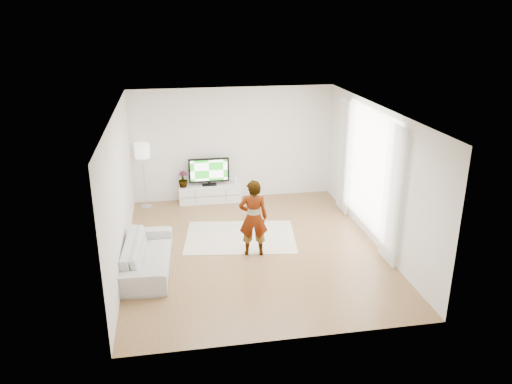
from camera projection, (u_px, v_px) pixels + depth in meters
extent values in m
plane|color=#A07D48|center=(253.00, 248.00, 10.07)|extent=(6.00, 6.00, 0.00)
plane|color=white|center=(253.00, 111.00, 9.11)|extent=(6.00, 6.00, 0.00)
cube|color=silver|center=(120.00, 191.00, 9.19)|extent=(0.02, 6.00, 2.80)
cube|color=silver|center=(376.00, 176.00, 9.99)|extent=(0.02, 6.00, 2.80)
cube|color=silver|center=(233.00, 144.00, 12.36)|extent=(5.00, 0.02, 2.80)
cube|color=silver|center=(290.00, 254.00, 6.82)|extent=(5.00, 0.02, 2.80)
cube|color=white|center=(370.00, 169.00, 10.25)|extent=(0.01, 2.60, 2.50)
cube|color=white|center=(392.00, 196.00, 9.07)|extent=(0.04, 0.70, 2.60)
cube|color=white|center=(344.00, 157.00, 11.47)|extent=(0.04, 0.70, 2.60)
cube|color=white|center=(210.00, 194.00, 12.45)|extent=(1.52, 0.43, 0.43)
cube|color=black|center=(211.00, 197.00, 12.25)|extent=(1.48, 0.00, 0.01)
cube|color=black|center=(195.00, 197.00, 12.19)|extent=(0.01, 0.00, 0.38)
cube|color=black|center=(226.00, 196.00, 12.31)|extent=(0.01, 0.00, 0.38)
cube|color=black|center=(209.00, 185.00, 12.40)|extent=(0.36, 0.20, 0.02)
cube|color=black|center=(209.00, 183.00, 12.39)|extent=(0.07, 0.04, 0.07)
cube|color=black|center=(209.00, 170.00, 12.27)|extent=(1.00, 0.05, 0.61)
cube|color=#199217|center=(209.00, 170.00, 12.24)|extent=(0.91, 0.01, 0.52)
cube|color=white|center=(236.00, 180.00, 12.45)|extent=(0.07, 0.15, 0.20)
cube|color=#4CB2FF|center=(236.00, 180.00, 12.37)|extent=(0.01, 0.00, 0.11)
imported|color=#3F7238|center=(183.00, 179.00, 12.20)|extent=(0.24, 0.24, 0.41)
cube|color=beige|center=(240.00, 237.00, 10.57)|extent=(2.50, 1.95, 0.01)
imported|color=#334772|center=(253.00, 218.00, 9.57)|extent=(0.60, 0.44, 1.53)
imported|color=beige|center=(148.00, 255.00, 9.15)|extent=(0.91, 2.08, 0.60)
cylinder|color=silver|center=(147.00, 206.00, 12.21)|extent=(0.27, 0.27, 0.02)
cylinder|color=silver|center=(145.00, 182.00, 12.00)|extent=(0.04, 0.04, 1.22)
cylinder|color=white|center=(142.00, 151.00, 11.73)|extent=(0.35, 0.35, 0.34)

